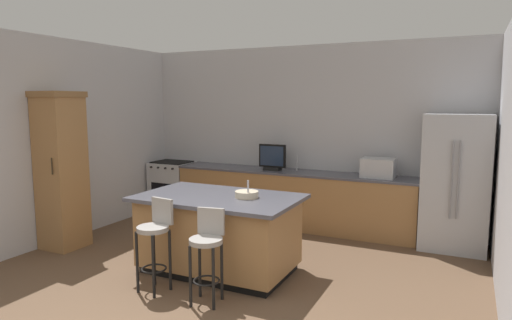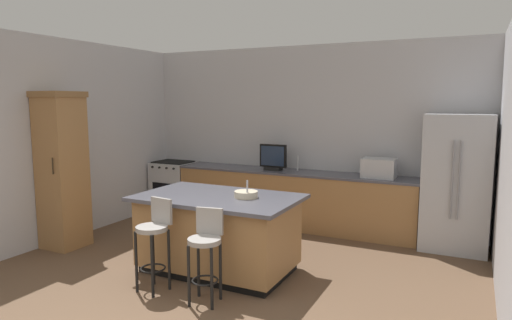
# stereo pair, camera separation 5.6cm
# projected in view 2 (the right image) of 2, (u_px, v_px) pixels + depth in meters

# --- Properties ---
(wall_back) EXTENTS (6.22, 0.12, 2.96)m
(wall_back) POSITION_uv_depth(u_px,v_px,m) (305.00, 136.00, 7.49)
(wall_back) COLOR #BCBCC1
(wall_back) RESTS_ON ground_plane
(wall_left) EXTENTS (0.12, 4.91, 2.96)m
(wall_left) POSITION_uv_depth(u_px,v_px,m) (72.00, 139.00, 6.76)
(wall_left) COLOR #BCBCC1
(wall_left) RESTS_ON ground_plane
(counter_back) EXTENTS (4.00, 0.62, 0.92)m
(counter_back) POSITION_uv_depth(u_px,v_px,m) (292.00, 199.00, 7.31)
(counter_back) COLOR #9E7042
(counter_back) RESTS_ON ground_plane
(kitchen_island) EXTENTS (1.92, 1.18, 0.93)m
(kitchen_island) POSITION_uv_depth(u_px,v_px,m) (218.00, 233.00, 5.39)
(kitchen_island) COLOR black
(kitchen_island) RESTS_ON ground_plane
(refrigerator) EXTENTS (0.87, 0.75, 1.88)m
(refrigerator) POSITION_uv_depth(u_px,v_px,m) (456.00, 183.00, 6.13)
(refrigerator) COLOR #B7BABF
(refrigerator) RESTS_ON ground_plane
(range_oven) EXTENTS (0.72, 0.63, 0.94)m
(range_oven) POSITION_uv_depth(u_px,v_px,m) (174.00, 186.00, 8.35)
(range_oven) COLOR #B7BABF
(range_oven) RESTS_ON ground_plane
(cabinet_tower) EXTENTS (0.55, 0.56, 2.18)m
(cabinet_tower) POSITION_uv_depth(u_px,v_px,m) (62.00, 167.00, 6.22)
(cabinet_tower) COLOR #9E7042
(cabinet_tower) RESTS_ON ground_plane
(microwave) EXTENTS (0.48, 0.36, 0.29)m
(microwave) POSITION_uv_depth(u_px,v_px,m) (379.00, 168.00, 6.63)
(microwave) COLOR #B7BABF
(microwave) RESTS_ON counter_back
(tv_monitor) EXTENTS (0.46, 0.16, 0.43)m
(tv_monitor) POSITION_uv_depth(u_px,v_px,m) (273.00, 158.00, 7.32)
(tv_monitor) COLOR black
(tv_monitor) RESTS_ON counter_back
(sink_faucet_back) EXTENTS (0.02, 0.02, 0.24)m
(sink_faucet_back) POSITION_uv_depth(u_px,v_px,m) (298.00, 163.00, 7.30)
(sink_faucet_back) COLOR #B2B2B7
(sink_faucet_back) RESTS_ON counter_back
(sink_faucet_island) EXTENTS (0.02, 0.02, 0.22)m
(sink_faucet_island) POSITION_uv_depth(u_px,v_px,m) (247.00, 190.00, 5.14)
(sink_faucet_island) COLOR #B2B2B7
(sink_faucet_island) RESTS_ON kitchen_island
(bar_stool_left) EXTENTS (0.34, 0.36, 1.01)m
(bar_stool_left) POSITION_uv_depth(u_px,v_px,m) (154.00, 236.00, 4.82)
(bar_stool_left) COLOR gray
(bar_stool_left) RESTS_ON ground_plane
(bar_stool_right) EXTENTS (0.34, 0.36, 0.96)m
(bar_stool_right) POSITION_uv_depth(u_px,v_px,m) (206.00, 247.00, 4.54)
(bar_stool_right) COLOR gray
(bar_stool_right) RESTS_ON ground_plane
(fruit_bowl) EXTENTS (0.28, 0.28, 0.08)m
(fruit_bowl) POSITION_uv_depth(u_px,v_px,m) (246.00, 194.00, 5.23)
(fruit_bowl) COLOR beige
(fruit_bowl) RESTS_ON kitchen_island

